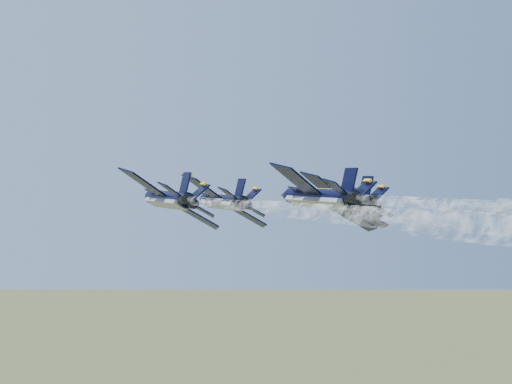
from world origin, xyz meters
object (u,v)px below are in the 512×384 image
object	(u,v)px
jet_slot	(319,197)
jet_left	(167,199)
jet_right	(340,200)
jet_lead	(222,201)

from	to	relation	value
jet_slot	jet_left	bearing A→B (deg)	129.95
jet_left	jet_slot	xyz separation A→B (m)	(14.47, -14.39, 0.00)
jet_left	jet_right	bearing A→B (deg)	-2.20
jet_lead	jet_slot	bearing A→B (deg)	-88.79
jet_lead	jet_slot	world-z (taller)	same
jet_right	jet_slot	bearing A→B (deg)	-127.97
jet_left	jet_right	xyz separation A→B (m)	(24.56, 1.29, 0.00)
jet_lead	jet_right	world-z (taller)	same
jet_right	jet_slot	size ratio (longest dim) A/B	1.00
jet_right	jet_left	bearing A→B (deg)	177.80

